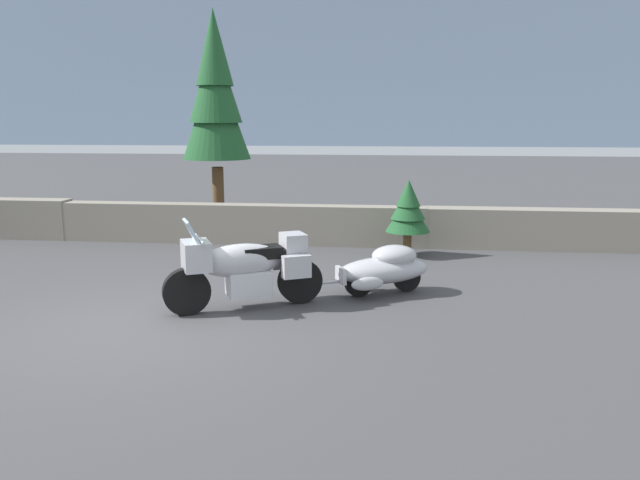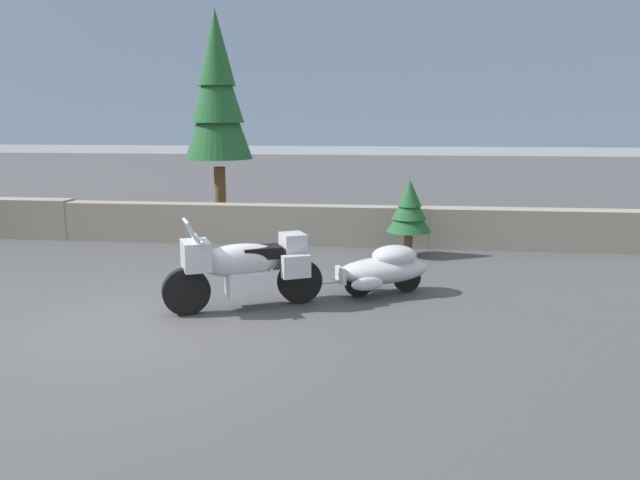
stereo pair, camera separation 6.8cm
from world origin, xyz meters
name	(u,v)px [view 1 (the left image)]	position (x,y,z in m)	size (l,w,h in m)	color
ground_plane	(141,327)	(0.00, 0.00, 0.00)	(80.00, 80.00, 0.00)	#424244
stone_guard_wall	(246,223)	(0.09, 5.66, 0.43)	(24.00, 0.57, 0.90)	gray
distant_ridgeline	(370,86)	(0.00, 95.64, 8.00)	(240.00, 80.00, 16.00)	#7F93AD
touring_motorcycle	(244,266)	(1.17, 0.96, 0.62)	(2.13, 1.34, 1.33)	black
car_shaped_trailer	(384,268)	(3.14, 1.94, 0.41)	(2.13, 1.31, 0.76)	black
pine_tree_tall	(215,93)	(-1.01, 7.46, 3.29)	(1.64, 1.64, 5.26)	brown
pine_sapling_near	(408,209)	(3.57, 4.71, 0.95)	(0.87, 0.87, 1.52)	brown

